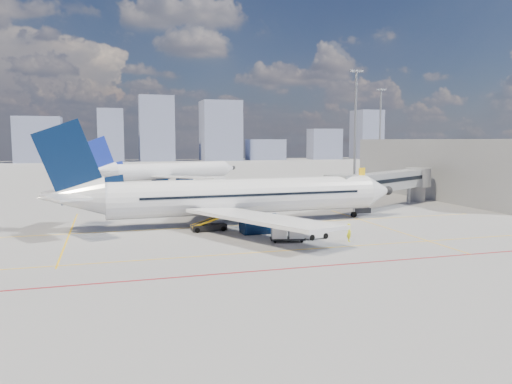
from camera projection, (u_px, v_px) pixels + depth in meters
The scene contains 13 objects.
ground at pixel (273, 238), 50.58m from camera, with size 420.00×420.00×0.00m, color gray.
apron_markings at pixel (281, 246), 46.69m from camera, with size 90.00×35.12×0.01m.
jet_bridge at pixel (389, 182), 73.01m from camera, with size 23.55×15.78×6.30m.
terminal_block at pixel (444, 168), 86.22m from camera, with size 10.00×42.00×10.00m.
floodlight_mast_ne at pixel (355, 123), 112.41m from camera, with size 3.20×0.61×25.45m.
floodlight_mast_far at pixel (380, 128), 153.45m from camera, with size 3.20×0.61×25.45m.
distant_skyline at pixel (121, 133), 227.57m from camera, with size 251.88×15.25×31.82m.
main_aircraft at pixel (231, 197), 58.11m from camera, with size 43.00×37.46×12.53m.
second_aircraft at pixel (167, 171), 107.02m from camera, with size 34.26×28.92×10.70m.
baggage_tug at pixel (314, 231), 49.89m from camera, with size 2.53×1.86×1.59m.
cargo_dolly at pixel (287, 231), 48.48m from camera, with size 3.59×2.19×1.83m.
belt_loader at pixel (210, 226), 54.23m from camera, with size 5.47×1.68×2.22m.
ramp_worker at pixel (349, 232), 48.50m from camera, with size 0.65×0.43×1.78m, color #EFF219.
Camera 1 is at (-15.97, -47.23, 9.85)m, focal length 35.00 mm.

